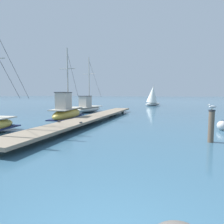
{
  "coord_description": "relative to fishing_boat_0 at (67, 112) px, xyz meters",
  "views": [
    {
      "loc": [
        0.84,
        -1.91,
        2.27
      ],
      "look_at": [
        -2.55,
        6.65,
        1.4
      ],
      "focal_mm": 30.2,
      "sensor_mm": 36.0,
      "label": 1
    }
  ],
  "objects": [
    {
      "name": "floating_dock",
      "position": [
        2.32,
        0.47,
        -0.4
      ],
      "size": [
        3.04,
        19.53,
        0.53
      ],
      "color": "gray",
      "rests_on": "ground"
    },
    {
      "name": "fishing_boat_0",
      "position": [
        0.0,
        0.0,
        0.0
      ],
      "size": [
        2.61,
        5.44,
        6.21
      ],
      "color": "gold",
      "rests_on": "ground"
    },
    {
      "name": "fishing_boat_2",
      "position": [
        -2.18,
        7.65,
        -0.14
      ],
      "size": [
        2.31,
        6.01,
        6.95
      ],
      "color": "silver",
      "rests_on": "ground"
    },
    {
      "name": "mooring_piling",
      "position": [
        10.65,
        -3.67,
        0.05
      ],
      "size": [
        0.3,
        0.3,
        1.54
      ],
      "color": "brown",
      "rests_on": "ground"
    },
    {
      "name": "perched_seagull",
      "position": [
        10.66,
        -3.67,
        0.93
      ],
      "size": [
        0.38,
        0.17,
        0.27
      ],
      "color": "gold",
      "rests_on": "mooring_piling"
    },
    {
      "name": "mooring_buoy",
      "position": [
        11.69,
        0.03,
        -0.46
      ],
      "size": [
        0.59,
        0.59,
        0.66
      ],
      "color": "silver",
      "rests_on": "ground"
    },
    {
      "name": "distant_sailboat",
      "position": [
        3.28,
        24.05,
        1.15
      ],
      "size": [
        3.25,
        4.22,
        4.23
      ],
      "color": "silver",
      "rests_on": "ground"
    }
  ]
}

